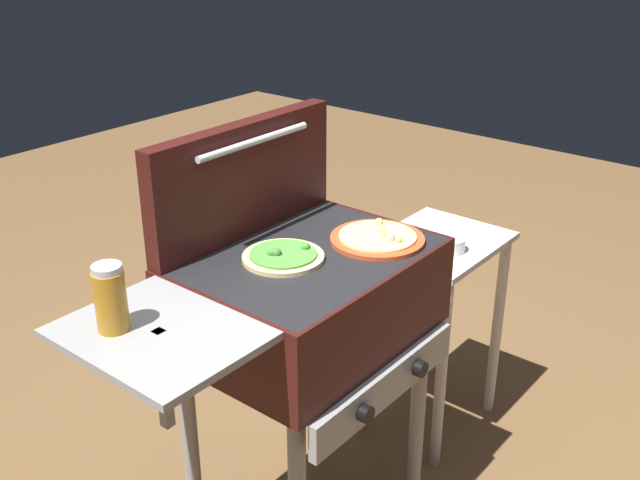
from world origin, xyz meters
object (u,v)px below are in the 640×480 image
at_px(pizza_veggie, 283,256).
at_px(sauce_jar, 110,298).
at_px(topping_bowl_near, 394,243).
at_px(topping_bowl_far, 449,244).
at_px(pizza_cheese, 378,238).
at_px(grill, 306,306).
at_px(prep_table, 435,293).

xyz_separation_m(pizza_veggie, sauce_jar, (-0.47, 0.05, 0.06)).
height_order(topping_bowl_near, topping_bowl_far, same).
distance_m(pizza_cheese, topping_bowl_near, 0.41).
relative_size(grill, prep_table, 1.36).
bearing_deg(pizza_veggie, topping_bowl_near, 4.63).
relative_size(sauce_jar, topping_bowl_far, 1.45).
distance_m(sauce_jar, topping_bowl_far, 1.18).
distance_m(grill, topping_bowl_far, 0.63).
xyz_separation_m(grill, sauce_jar, (-0.52, 0.08, 0.22)).
xyz_separation_m(pizza_cheese, prep_table, (0.49, 0.09, -0.40)).
relative_size(grill, pizza_cheese, 3.89).
relative_size(pizza_veggie, topping_bowl_near, 1.86).
xyz_separation_m(prep_table, topping_bowl_far, (-0.05, -0.07, 0.22)).
relative_size(pizza_cheese, prep_table, 0.35).
xyz_separation_m(grill, pizza_cheese, (0.19, -0.09, 0.15)).
bearing_deg(topping_bowl_far, prep_table, 52.49).
xyz_separation_m(grill, topping_bowl_near, (0.52, 0.08, -0.03)).
xyz_separation_m(sauce_jar, prep_table, (1.19, -0.08, -0.46)).
xyz_separation_m(pizza_veggie, pizza_cheese, (0.24, -0.12, 0.00)).
height_order(pizza_cheese, topping_bowl_near, pizza_cheese).
bearing_deg(pizza_veggie, topping_bowl_far, -7.81).
xyz_separation_m(grill, pizza_veggie, (-0.05, 0.03, 0.15)).
bearing_deg(pizza_cheese, topping_bowl_far, 3.54).
distance_m(grill, pizza_veggie, 0.16).
height_order(sauce_jar, prep_table, sauce_jar).
height_order(pizza_cheese, prep_table, pizza_cheese).
xyz_separation_m(sauce_jar, topping_bowl_near, (1.04, -0.01, -0.24)).
bearing_deg(topping_bowl_near, topping_bowl_far, -53.24).
distance_m(grill, sauce_jar, 0.57).
distance_m(prep_table, topping_bowl_near, 0.28).
xyz_separation_m(pizza_cheese, topping_bowl_near, (0.33, 0.17, -0.18)).
xyz_separation_m(grill, prep_table, (0.67, 0.00, -0.25)).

